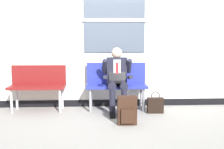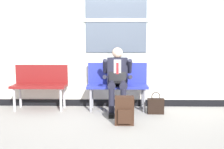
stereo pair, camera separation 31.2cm
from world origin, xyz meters
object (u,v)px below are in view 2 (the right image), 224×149
at_px(backpack, 124,111).
at_px(handbag, 156,106).
at_px(bench_empty, 40,83).
at_px(bench_with_person, 117,82).
at_px(person_seated, 117,78).

bearing_deg(backpack, handbag, 45.32).
bearing_deg(bench_empty, backpack, -29.64).
relative_size(bench_with_person, backpack, 2.56).
distance_m(backpack, handbag, 0.89).
height_order(bench_empty, person_seated, person_seated).
bearing_deg(backpack, bench_empty, 150.36).
xyz_separation_m(bench_empty, person_seated, (1.58, -0.20, 0.14)).
bearing_deg(backpack, bench_with_person, 96.58).
relative_size(bench_with_person, handbag, 2.86).
distance_m(person_seated, handbag, 0.91).
bearing_deg(bench_with_person, handbag, -24.78).
distance_m(bench_empty, backpack, 1.97).
bearing_deg(person_seated, bench_empty, 172.91).
xyz_separation_m(bench_with_person, backpack, (0.11, -0.97, -0.33)).
bearing_deg(person_seated, backpack, -81.70).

